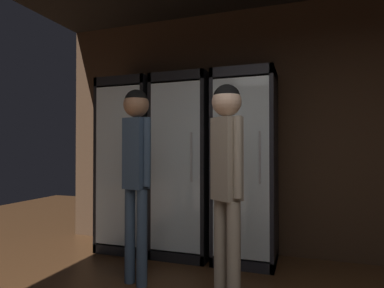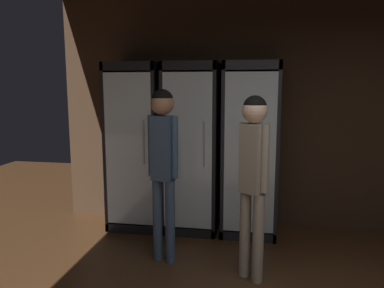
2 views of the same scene
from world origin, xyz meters
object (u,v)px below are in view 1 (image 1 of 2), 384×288
at_px(shopper_near, 136,157).
at_px(shopper_far, 227,166).
at_px(cooler_far_left, 132,166).
at_px(cooler_left, 186,166).
at_px(cooler_center, 246,168).

xyz_separation_m(shopper_near, shopper_far, (0.86, -0.21, -0.06)).
distance_m(cooler_far_left, shopper_near, 1.09).
height_order(cooler_left, cooler_center, same).
height_order(cooler_far_left, shopper_far, cooler_far_left).
bearing_deg(cooler_center, cooler_left, -179.86).
bearing_deg(shopper_near, shopper_far, -13.46).
bearing_deg(cooler_left, cooler_far_left, 179.86).
distance_m(shopper_near, shopper_far, 0.88).
relative_size(cooler_far_left, cooler_center, 1.00).
relative_size(shopper_near, shopper_far, 1.03).
bearing_deg(cooler_far_left, cooler_center, 0.00).
relative_size(cooler_center, shopper_near, 1.17).
bearing_deg(cooler_far_left, shopper_near, -58.91).
distance_m(cooler_far_left, cooler_center, 1.37).
relative_size(cooler_center, shopper_far, 1.21).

